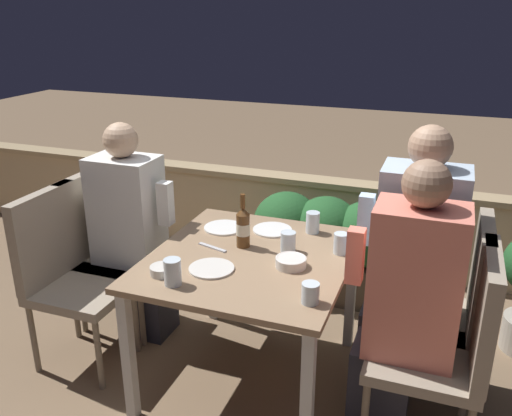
% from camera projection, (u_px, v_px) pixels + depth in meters
% --- Properties ---
extents(ground_plane, '(16.00, 16.00, 0.00)m').
position_uv_depth(ground_plane, '(251.00, 376.00, 2.86)').
color(ground_plane, '#7A6047').
extents(parapet_wall, '(9.00, 0.18, 0.65)m').
position_uv_depth(parapet_wall, '(321.00, 220.00, 4.06)').
color(parapet_wall, tan).
rests_on(parapet_wall, ground_plane).
extents(dining_table, '(0.94, 1.03, 0.71)m').
position_uv_depth(dining_table, '(251.00, 271.00, 2.64)').
color(dining_table, '#937556').
rests_on(dining_table, ground_plane).
extents(planter_hedge, '(0.99, 0.47, 0.68)m').
position_uv_depth(planter_hedge, '(325.00, 241.00, 3.58)').
color(planter_hedge, brown).
rests_on(planter_hedge, ground_plane).
extents(chair_left_near, '(0.47, 0.47, 0.95)m').
position_uv_depth(chair_left_near, '(65.00, 264.00, 2.86)').
color(chair_left_near, gray).
rests_on(chair_left_near, ground_plane).
extents(chair_left_far, '(0.47, 0.47, 0.95)m').
position_uv_depth(chair_left_far, '(103.00, 239.00, 3.16)').
color(chair_left_far, gray).
rests_on(chair_left_far, ground_plane).
extents(person_white_polo, '(0.47, 0.26, 1.26)m').
position_uv_depth(person_white_polo, '(134.00, 232.00, 3.06)').
color(person_white_polo, '#282833').
rests_on(person_white_polo, ground_plane).
extents(chair_right_near, '(0.47, 0.47, 0.95)m').
position_uv_depth(chair_right_near, '(454.00, 338.00, 2.22)').
color(chair_right_near, gray).
rests_on(chair_right_near, ground_plane).
extents(person_coral_top, '(0.47, 0.26, 1.30)m').
position_uv_depth(person_coral_top, '(404.00, 308.00, 2.26)').
color(person_coral_top, '#282833').
rests_on(person_coral_top, ground_plane).
extents(chair_right_far, '(0.47, 0.47, 0.95)m').
position_uv_depth(chair_right_far, '(453.00, 300.00, 2.51)').
color(chair_right_far, gray).
rests_on(chair_right_far, ground_plane).
extents(person_blue_shirt, '(0.47, 0.26, 1.37)m').
position_uv_depth(person_blue_shirt, '(410.00, 267.00, 2.53)').
color(person_blue_shirt, '#282833').
rests_on(person_blue_shirt, ground_plane).
extents(beer_bottle, '(0.07, 0.07, 0.28)m').
position_uv_depth(beer_bottle, '(243.00, 227.00, 2.68)').
color(beer_bottle, brown).
rests_on(beer_bottle, dining_table).
extents(plate_0, '(0.21, 0.21, 0.01)m').
position_uv_depth(plate_0, '(273.00, 230.00, 2.90)').
color(plate_0, white).
rests_on(plate_0, dining_table).
extents(plate_1, '(0.22, 0.22, 0.01)m').
position_uv_depth(plate_1, '(224.00, 228.00, 2.93)').
color(plate_1, white).
rests_on(plate_1, dining_table).
extents(plate_2, '(0.21, 0.21, 0.01)m').
position_uv_depth(plate_2, '(212.00, 268.00, 2.48)').
color(plate_2, silver).
rests_on(plate_2, dining_table).
extents(bowl_0, '(0.11, 0.11, 0.04)m').
position_uv_depth(bowl_0, '(163.00, 270.00, 2.43)').
color(bowl_0, beige).
rests_on(bowl_0, dining_table).
extents(bowl_1, '(0.14, 0.14, 0.05)m').
position_uv_depth(bowl_1, '(291.00, 262.00, 2.50)').
color(bowl_1, silver).
rests_on(bowl_1, dining_table).
extents(glass_cup_0, '(0.08, 0.08, 0.12)m').
position_uv_depth(glass_cup_0, '(173.00, 272.00, 2.33)').
color(glass_cup_0, silver).
rests_on(glass_cup_0, dining_table).
extents(glass_cup_1, '(0.07, 0.07, 0.11)m').
position_uv_depth(glass_cup_1, '(313.00, 222.00, 2.87)').
color(glass_cup_1, silver).
rests_on(glass_cup_1, dining_table).
extents(glass_cup_2, '(0.07, 0.07, 0.09)m').
position_uv_depth(glass_cup_2, '(310.00, 293.00, 2.19)').
color(glass_cup_2, silver).
rests_on(glass_cup_2, dining_table).
extents(glass_cup_3, '(0.08, 0.08, 0.10)m').
position_uv_depth(glass_cup_3, '(288.00, 242.00, 2.65)').
color(glass_cup_3, silver).
rests_on(glass_cup_3, dining_table).
extents(glass_cup_4, '(0.07, 0.07, 0.10)m').
position_uv_depth(glass_cup_4, '(341.00, 243.00, 2.63)').
color(glass_cup_4, silver).
rests_on(glass_cup_4, dining_table).
extents(fork_0, '(0.17, 0.07, 0.01)m').
position_uv_depth(fork_0, '(212.00, 247.00, 2.70)').
color(fork_0, silver).
rests_on(fork_0, dining_table).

